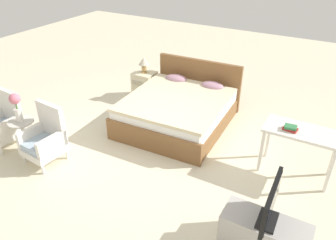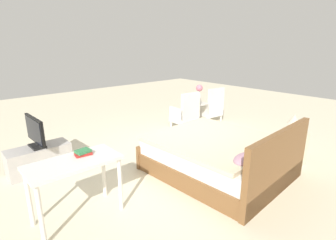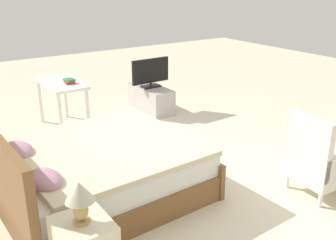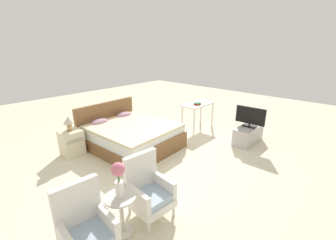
{
  "view_description": "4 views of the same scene",
  "coord_description": "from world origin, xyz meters",
  "px_view_note": "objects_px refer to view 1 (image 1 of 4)",
  "views": [
    {
      "loc": [
        2.38,
        -3.75,
        3.18
      ],
      "look_at": [
        0.22,
        0.06,
        0.63
      ],
      "focal_mm": 35.0,
      "sensor_mm": 36.0,
      "label": 1
    },
    {
      "loc": [
        3.12,
        3.34,
        2.05
      ],
      "look_at": [
        0.38,
        0.27,
        0.84
      ],
      "focal_mm": 28.0,
      "sensor_mm": 36.0,
      "label": 2
    },
    {
      "loc": [
        -3.61,
        2.46,
        2.26
      ],
      "look_at": [
        -0.09,
        0.07,
        0.7
      ],
      "focal_mm": 42.0,
      "sensor_mm": 36.0,
      "label": 3
    },
    {
      "loc": [
        -3.18,
        -3.08,
        2.39
      ],
      "look_at": [
        0.32,
        0.12,
        0.78
      ],
      "focal_mm": 24.0,
      "sensor_mm": 36.0,
      "label": 4
    }
  ],
  "objects_px": {
    "armchair_by_window_right": "(45,139)",
    "book_stack": "(290,128)",
    "tv_stand": "(264,235)",
    "vanity_desk": "(301,137)",
    "table_lamp": "(144,63)",
    "armchair_by_window_left": "(5,123)",
    "tv_flatscreen": "(271,204)",
    "nightstand": "(145,85)",
    "bed": "(179,109)",
    "side_table": "(23,132)",
    "flower_vase": "(16,105)"
  },
  "relations": [
    {
      "from": "armchair_by_window_left",
      "to": "flower_vase",
      "type": "bearing_deg",
      "value": -1.84
    },
    {
      "from": "armchair_by_window_left",
      "to": "armchair_by_window_right",
      "type": "distance_m",
      "value": 0.97
    },
    {
      "from": "armchair_by_window_right",
      "to": "tv_stand",
      "type": "relative_size",
      "value": 0.96
    },
    {
      "from": "tv_stand",
      "to": "vanity_desk",
      "type": "bearing_deg",
      "value": 88.92
    },
    {
      "from": "nightstand",
      "to": "tv_flatscreen",
      "type": "xyz_separation_m",
      "value": [
        3.32,
        -2.64,
        0.4
      ]
    },
    {
      "from": "side_table",
      "to": "nightstand",
      "type": "xyz_separation_m",
      "value": [
        0.6,
        2.65,
        -0.07
      ]
    },
    {
      "from": "flower_vase",
      "to": "table_lamp",
      "type": "relative_size",
      "value": 1.45
    },
    {
      "from": "armchair_by_window_right",
      "to": "nightstand",
      "type": "height_order",
      "value": "armchair_by_window_right"
    },
    {
      "from": "vanity_desk",
      "to": "side_table",
      "type": "bearing_deg",
      "value": -158.0
    },
    {
      "from": "tv_flatscreen",
      "to": "tv_stand",
      "type": "bearing_deg",
      "value": -178.14
    },
    {
      "from": "flower_vase",
      "to": "vanity_desk",
      "type": "relative_size",
      "value": 0.46
    },
    {
      "from": "armchair_by_window_left",
      "to": "table_lamp",
      "type": "relative_size",
      "value": 2.79
    },
    {
      "from": "armchair_by_window_left",
      "to": "vanity_desk",
      "type": "relative_size",
      "value": 0.88
    },
    {
      "from": "bed",
      "to": "armchair_by_window_right",
      "type": "distance_m",
      "value": 2.39
    },
    {
      "from": "armchair_by_window_left",
      "to": "flower_vase",
      "type": "height_order",
      "value": "flower_vase"
    },
    {
      "from": "bed",
      "to": "book_stack",
      "type": "height_order",
      "value": "bed"
    },
    {
      "from": "side_table",
      "to": "armchair_by_window_right",
      "type": "bearing_deg",
      "value": 1.8
    },
    {
      "from": "tv_flatscreen",
      "to": "book_stack",
      "type": "height_order",
      "value": "tv_flatscreen"
    },
    {
      "from": "bed",
      "to": "tv_stand",
      "type": "bearing_deg",
      "value": -43.14
    },
    {
      "from": "side_table",
      "to": "vanity_desk",
      "type": "xyz_separation_m",
      "value": [
        3.95,
        1.59,
        0.28
      ]
    },
    {
      "from": "armchair_by_window_right",
      "to": "table_lamp",
      "type": "distance_m",
      "value": 2.67
    },
    {
      "from": "table_lamp",
      "to": "tv_stand",
      "type": "xyz_separation_m",
      "value": [
        3.32,
        -2.64,
        -0.58
      ]
    },
    {
      "from": "side_table",
      "to": "book_stack",
      "type": "height_order",
      "value": "book_stack"
    },
    {
      "from": "side_table",
      "to": "armchair_by_window_left",
      "type": "bearing_deg",
      "value": 178.16
    },
    {
      "from": "armchair_by_window_right",
      "to": "book_stack",
      "type": "relative_size",
      "value": 4.44
    },
    {
      "from": "armchair_by_window_left",
      "to": "tv_flatscreen",
      "type": "height_order",
      "value": "tv_flatscreen"
    },
    {
      "from": "vanity_desk",
      "to": "book_stack",
      "type": "xyz_separation_m",
      "value": [
        -0.16,
        -0.08,
        0.15
      ]
    },
    {
      "from": "table_lamp",
      "to": "vanity_desk",
      "type": "xyz_separation_m",
      "value": [
        3.35,
        -1.06,
        -0.15
      ]
    },
    {
      "from": "tv_stand",
      "to": "book_stack",
      "type": "xyz_separation_m",
      "value": [
        -0.13,
        1.5,
        0.57
      ]
    },
    {
      "from": "tv_stand",
      "to": "armchair_by_window_right",
      "type": "bearing_deg",
      "value": 179.96
    },
    {
      "from": "armchair_by_window_left",
      "to": "vanity_desk",
      "type": "bearing_deg",
      "value": 19.64
    },
    {
      "from": "armchair_by_window_left",
      "to": "tv_stand",
      "type": "relative_size",
      "value": 0.96
    },
    {
      "from": "armchair_by_window_right",
      "to": "tv_flatscreen",
      "type": "bearing_deg",
      "value": -0.04
    },
    {
      "from": "bed",
      "to": "flower_vase",
      "type": "distance_m",
      "value": 2.75
    },
    {
      "from": "armchair_by_window_left",
      "to": "tv_stand",
      "type": "height_order",
      "value": "armchair_by_window_left"
    },
    {
      "from": "table_lamp",
      "to": "bed",
      "type": "bearing_deg",
      "value": -27.94
    },
    {
      "from": "bed",
      "to": "vanity_desk",
      "type": "xyz_separation_m",
      "value": [
        2.19,
        -0.44,
        0.34
      ]
    },
    {
      "from": "flower_vase",
      "to": "tv_flatscreen",
      "type": "xyz_separation_m",
      "value": [
        3.92,
        0.01,
        -0.17
      ]
    },
    {
      "from": "flower_vase",
      "to": "vanity_desk",
      "type": "xyz_separation_m",
      "value": [
        3.95,
        1.59,
        -0.22
      ]
    },
    {
      "from": "table_lamp",
      "to": "tv_stand",
      "type": "bearing_deg",
      "value": -38.46
    },
    {
      "from": "armchair_by_window_right",
      "to": "book_stack",
      "type": "xyz_separation_m",
      "value": [
        3.3,
        1.5,
        0.41
      ]
    },
    {
      "from": "flower_vase",
      "to": "vanity_desk",
      "type": "bearing_deg",
      "value": 22.0
    },
    {
      "from": "armchair_by_window_left",
      "to": "side_table",
      "type": "height_order",
      "value": "armchair_by_window_left"
    },
    {
      "from": "armchair_by_window_right",
      "to": "book_stack",
      "type": "height_order",
      "value": "armchair_by_window_right"
    },
    {
      "from": "table_lamp",
      "to": "book_stack",
      "type": "bearing_deg",
      "value": -19.57
    },
    {
      "from": "tv_flatscreen",
      "to": "vanity_desk",
      "type": "height_order",
      "value": "tv_flatscreen"
    },
    {
      "from": "table_lamp",
      "to": "side_table",
      "type": "bearing_deg",
      "value": -102.65
    },
    {
      "from": "side_table",
      "to": "flower_vase",
      "type": "height_order",
      "value": "flower_vase"
    },
    {
      "from": "tv_stand",
      "to": "side_table",
      "type": "bearing_deg",
      "value": -179.81
    },
    {
      "from": "armchair_by_window_left",
      "to": "nightstand",
      "type": "height_order",
      "value": "armchair_by_window_left"
    }
  ]
}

